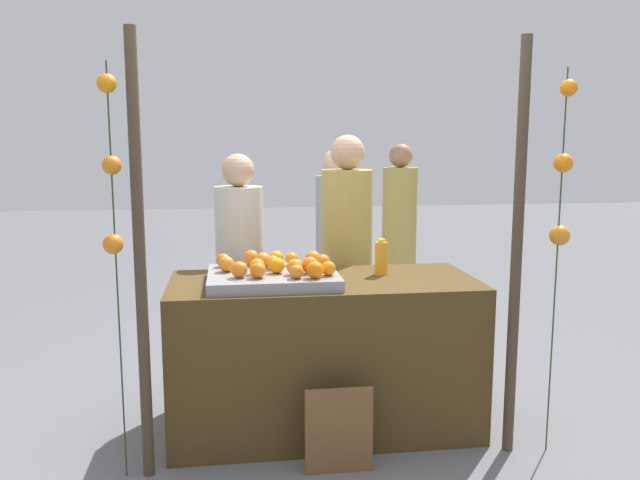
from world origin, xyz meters
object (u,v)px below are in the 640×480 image
at_px(orange_1, 292,259).
at_px(vendor_right, 347,270).
at_px(chalkboard_sign, 339,431).
at_px(juice_bottle, 381,258).
at_px(vendor_left, 240,281).
at_px(orange_0, 295,267).
at_px(stall_counter, 324,354).

xyz_separation_m(orange_1, vendor_right, (0.42, 0.53, -0.19)).
bearing_deg(chalkboard_sign, juice_bottle, 60.69).
distance_m(juice_bottle, vendor_right, 0.61).
distance_m(juice_bottle, vendor_left, 1.02).
xyz_separation_m(orange_1, vendor_left, (-0.29, 0.54, -0.24)).
relative_size(juice_bottle, chalkboard_sign, 0.46).
distance_m(orange_1, chalkboard_sign, 1.01).
height_order(orange_0, vendor_left, vendor_left).
relative_size(stall_counter, chalkboard_sign, 3.77).
distance_m(orange_0, vendor_right, 0.92).
bearing_deg(stall_counter, orange_0, -142.90).
xyz_separation_m(stall_counter, vendor_right, (0.25, 0.66, 0.34)).
height_order(orange_0, juice_bottle, juice_bottle).
distance_m(orange_1, vendor_right, 0.70).
bearing_deg(vendor_left, stall_counter, -55.94).
relative_size(juice_bottle, vendor_left, 0.13).
bearing_deg(orange_0, stall_counter, 37.10).
height_order(vendor_left, vendor_right, vendor_right).
height_order(chalkboard_sign, vendor_right, vendor_right).
height_order(juice_bottle, vendor_left, vendor_left).
distance_m(orange_0, chalkboard_sign, 0.87).
bearing_deg(orange_0, orange_1, 88.03).
distance_m(vendor_left, vendor_right, 0.71).
xyz_separation_m(orange_1, chalkboard_sign, (0.17, -0.66, -0.75)).
relative_size(chalkboard_sign, vendor_left, 0.29).
distance_m(stall_counter, orange_0, 0.58).
xyz_separation_m(juice_bottle, vendor_right, (-0.10, 0.57, -0.19)).
bearing_deg(vendor_left, vendor_right, -0.99).
bearing_deg(orange_1, vendor_left, 118.11).
distance_m(orange_0, orange_1, 0.26).
bearing_deg(vendor_right, orange_1, -128.17).
bearing_deg(vendor_right, stall_counter, -110.79).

